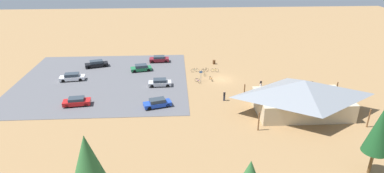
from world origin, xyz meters
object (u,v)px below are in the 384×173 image
at_px(bike_pavilion, 303,95).
at_px(car_red_near_entry, 77,101).
at_px(bicycle_silver_lone_west, 311,84).
at_px(bicycle_purple_yard_right, 198,81).
at_px(bicycle_white_edge_north, 291,84).
at_px(bicycle_yellow_yard_front, 215,70).
at_px(car_maroon_front_row, 159,59).
at_px(bicycle_green_mid_cluster, 204,73).
at_px(pine_mideast, 380,130).
at_px(bicycle_teal_near_porch, 195,70).
at_px(bicycle_blue_yard_left, 314,87).
at_px(car_silver_by_curb, 160,82).
at_px(car_white_second_row, 72,77).
at_px(bicycle_red_lone_east, 325,93).
at_px(car_green_mid_lot, 141,68).
at_px(car_blue_aisle_side, 157,103).
at_px(lot_sign, 201,74).
at_px(visitor_near_lot, 261,84).
at_px(bicycle_black_yard_center, 205,70).
at_px(visitor_crossing_yard, 261,88).
at_px(visitor_at_bikes, 224,96).
at_px(pine_far_east, 87,161).
at_px(bicycle_orange_by_bin, 211,79).
at_px(car_black_inner_stall, 96,64).

relative_size(bike_pavilion, car_red_near_entry, 3.60).
bearing_deg(bicycle_silver_lone_west, bike_pavilion, 60.25).
height_order(bicycle_purple_yard_right, bicycle_white_edge_north, bicycle_purple_yard_right).
relative_size(bicycle_yellow_yard_front, car_maroon_front_row, 0.38).
bearing_deg(bicycle_purple_yard_right, bicycle_green_mid_cluster, -112.47).
xyz_separation_m(pine_mideast, bicycle_teal_near_porch, (17.79, -33.38, -5.29)).
distance_m(bicycle_blue_yard_left, bicycle_silver_lone_west, 1.76).
bearing_deg(bicycle_blue_yard_left, car_silver_by_curb, -6.24).
bearing_deg(bicycle_white_edge_north, car_white_second_row, -6.50).
relative_size(pine_mideast, bicycle_white_edge_north, 5.40).
xyz_separation_m(bicycle_red_lone_east, bicycle_teal_near_porch, (21.88, -12.53, 0.00)).
relative_size(car_green_mid_lot, car_blue_aisle_side, 0.96).
xyz_separation_m(lot_sign, visitor_near_lot, (-10.56, 4.21, -0.50)).
height_order(car_silver_by_curb, car_blue_aisle_side, car_blue_aisle_side).
relative_size(lot_sign, bicycle_black_yard_center, 1.37).
bearing_deg(visitor_near_lot, car_blue_aisle_side, 18.64).
distance_m(car_silver_by_curb, visitor_crossing_yard, 18.32).
bearing_deg(visitor_at_bikes, car_maroon_front_row, -60.19).
height_order(bicycle_purple_yard_right, car_red_near_entry, car_red_near_entry).
distance_m(bike_pavilion, visitor_at_bikes, 12.47).
relative_size(bicycle_blue_yard_left, visitor_near_lot, 1.00).
height_order(lot_sign, car_blue_aisle_side, lot_sign).
bearing_deg(bicycle_black_yard_center, lot_sign, 75.92).
bearing_deg(car_maroon_front_row, pine_far_east, 83.44).
bearing_deg(pine_mideast, bicycle_white_edge_north, -88.93).
distance_m(pine_far_east, car_green_mid_lot, 38.04).
height_order(pine_mideast, bicycle_green_mid_cluster, pine_mideast).
distance_m(car_red_near_entry, car_blue_aisle_side, 13.18).
relative_size(bicycle_yellow_yard_front, car_blue_aisle_side, 0.35).
bearing_deg(car_maroon_front_row, bicycle_yellow_yard_front, 149.64).
xyz_separation_m(bicycle_black_yard_center, bicycle_orange_by_bin, (-0.72, 4.79, -0.01)).
height_order(car_black_inner_stall, car_maroon_front_row, car_black_inner_stall).
xyz_separation_m(bicycle_red_lone_east, bicycle_green_mid_cluster, (20.17, -10.67, -0.02)).
bearing_deg(pine_far_east, bicycle_yellow_yard_front, -114.58).
distance_m(bike_pavilion, visitor_crossing_yard, 9.11).
xyz_separation_m(bicycle_white_edge_north, car_blue_aisle_side, (24.41, 7.40, 0.36)).
bearing_deg(car_white_second_row, bicycle_purple_yard_right, 174.55).
relative_size(car_maroon_front_row, visitor_at_bikes, 2.51).
distance_m(pine_mideast, car_green_mid_lot, 45.34).
distance_m(pine_far_east, car_silver_by_curb, 30.51).
distance_m(bicycle_black_yard_center, visitor_crossing_yard, 14.03).
height_order(bicycle_silver_lone_west, car_white_second_row, car_white_second_row).
distance_m(bicycle_teal_near_porch, visitor_at_bikes, 14.28).
relative_size(bicycle_green_mid_cluster, visitor_at_bikes, 0.99).
height_order(car_silver_by_curb, car_green_mid_lot, car_green_mid_lot).
relative_size(bicycle_green_mid_cluster, visitor_crossing_yard, 0.97).
relative_size(car_silver_by_curb, car_maroon_front_row, 0.98).
distance_m(car_black_inner_stall, car_maroon_front_row, 13.53).
xyz_separation_m(bicycle_silver_lone_west, car_silver_by_curb, (28.17, -1.31, 0.38)).
height_order(bicycle_white_edge_north, visitor_at_bikes, visitor_at_bikes).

